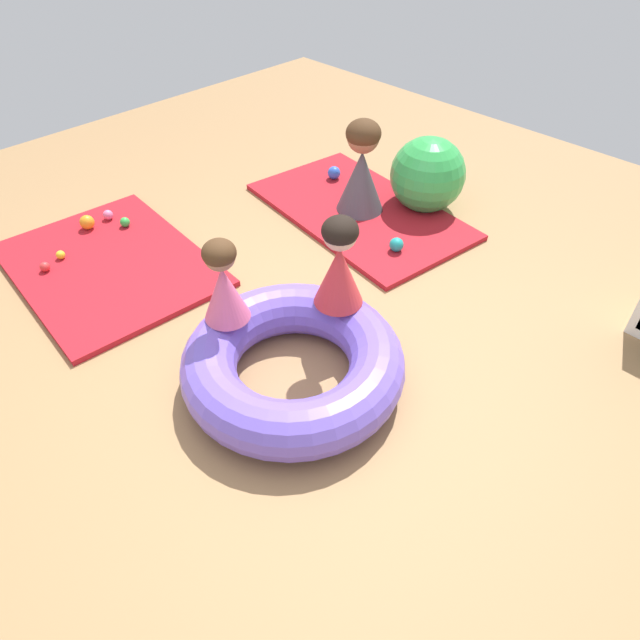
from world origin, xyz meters
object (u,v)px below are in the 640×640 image
play_ball_red (45,267)px  play_ball_teal (396,245)px  play_ball_green (125,222)px  play_ball_pink (108,215)px  child_in_pink (223,282)px  play_ball_orange (87,222)px  play_ball_yellow (61,255)px  exercise_ball_large (428,175)px  play_ball_blue (334,173)px  inflatable_cushion (294,362)px  child_in_red (339,263)px  adult_seated (362,168)px

play_ball_red → play_ball_teal: play_ball_teal is taller
play_ball_green → play_ball_pink: bearing=-167.8°
child_in_pink → play_ball_orange: (-1.79, 0.04, -0.44)m
play_ball_green → play_ball_yellow: bearing=-84.2°
child_in_pink → play_ball_green: child_in_pink is taller
play_ball_green → exercise_ball_large: 2.33m
child_in_pink → play_ball_pink: bearing=154.8°
child_in_pink → play_ball_blue: child_in_pink is taller
play_ball_blue → exercise_ball_large: 0.85m
play_ball_green → inflatable_cushion: bearing=-4.0°
play_ball_yellow → play_ball_blue: play_ball_blue is taller
inflatable_cushion → play_ball_red: 1.98m
play_ball_teal → play_ball_orange: 2.30m
exercise_ball_large → play_ball_teal: bearing=-68.6°
inflatable_cushion → play_ball_pink: inflatable_cushion is taller
play_ball_yellow → play_ball_green: 0.54m
child_in_pink → exercise_ball_large: 2.15m
play_ball_yellow → play_ball_green: size_ratio=0.83×
child_in_pink → exercise_ball_large: (-0.24, 2.12, -0.25)m
inflatable_cushion → play_ball_pink: (-2.20, 0.10, -0.07)m
play_ball_red → play_ball_teal: (1.52, 1.87, 0.02)m
play_ball_yellow → play_ball_orange: 0.39m
child_in_red → play_ball_red: child_in_red is taller
play_ball_red → play_ball_blue: 2.38m
play_ball_orange → exercise_ball_large: exercise_ball_large is taller
adult_seated → play_ball_teal: bearing=-79.4°
adult_seated → play_ball_green: adult_seated is taller
child_in_pink → play_ball_orange: bearing=160.3°
child_in_pink → play_ball_pink: 1.87m
adult_seated → play_ball_green: (-1.07, -1.44, -0.31)m
play_ball_pink → play_ball_blue: play_ball_blue is taller
play_ball_teal → play_ball_pink: bearing=-145.9°
inflatable_cushion → child_in_red: (-0.07, 0.41, 0.41)m
adult_seated → play_ball_pink: bearing=173.8°
child_in_red → play_ball_teal: size_ratio=5.37×
play_ball_green → child_in_red: bearing=7.9°
adult_seated → play_ball_red: 2.35m
inflatable_cushion → exercise_ball_large: bearing=107.7°
play_ball_red → exercise_ball_large: (1.26, 2.54, 0.22)m
play_ball_red → play_ball_pink: size_ratio=0.88×
adult_seated → child_in_pink: bearing=-128.1°
play_ball_teal → play_ball_yellow: play_ball_teal is taller
play_ball_pink → play_ball_orange: bearing=-86.2°
play_ball_pink → inflatable_cushion: bearing=-2.6°
adult_seated → play_ball_teal: (0.57, -0.25, -0.30)m
adult_seated → play_ball_blue: size_ratio=6.65×
play_ball_blue → play_ball_orange: play_ball_blue is taller
child_in_red → play_ball_green: bearing=130.6°
inflatable_cushion → play_ball_teal: inflatable_cushion is taller
child_in_pink → play_ball_green: (-1.62, 0.25, -0.46)m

